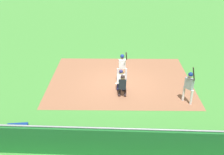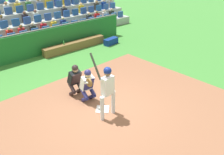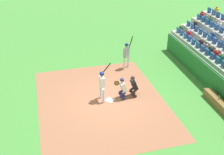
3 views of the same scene
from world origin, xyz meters
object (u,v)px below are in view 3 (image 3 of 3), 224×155
catcher_crouching (122,87)px  water_bottle_on_bench (219,98)px  home_plate_umpire (133,85)px  on_deck_batter (127,53)px  home_plate_marker (110,100)px  batter_at_plate (102,83)px

catcher_crouching → water_bottle_on_bench: bearing=-112.1°
catcher_crouching → water_bottle_on_bench: (-1.95, -4.81, -0.18)m
home_plate_umpire → on_deck_batter: (3.51, -0.58, 0.44)m
catcher_crouching → on_deck_batter: 3.83m
catcher_crouching → home_plate_umpire: bearing=-82.5°
water_bottle_on_bench → home_plate_marker: bearing=71.1°
batter_at_plate → home_plate_umpire: batter_at_plate is taller
on_deck_batter → home_plate_umpire: bearing=170.6°
batter_at_plate → water_bottle_on_bench: 6.29m
home_plate_umpire → home_plate_marker: bearing=95.9°
catcher_crouching → on_deck_batter: bearing=-19.1°
catcher_crouching → home_plate_umpire: catcher_crouching is taller
home_plate_marker → batter_at_plate: 1.17m
batter_at_plate → water_bottle_on_bench: batter_at_plate is taller
batter_at_plate → home_plate_umpire: (0.03, -1.79, -0.41)m
on_deck_batter → home_plate_marker: bearing=151.7°
home_plate_umpire → on_deck_batter: size_ratio=0.57×
batter_at_plate → water_bottle_on_bench: size_ratio=10.70×
home_plate_umpire → on_deck_batter: bearing=-9.4°
home_plate_umpire → water_bottle_on_bench: (-2.03, -4.15, -0.16)m
batter_at_plate → water_bottle_on_bench: bearing=-108.7°
home_plate_marker → water_bottle_on_bench: size_ratio=2.19×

